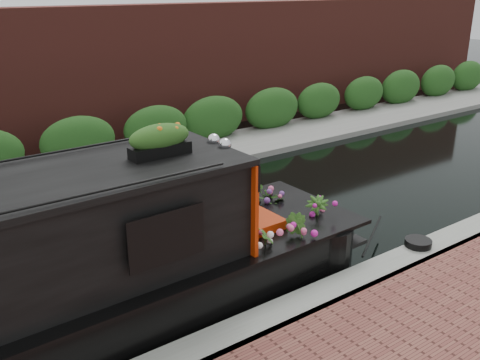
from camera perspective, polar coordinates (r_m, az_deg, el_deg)
ground at (r=10.30m, az=-7.40°, el=-6.43°), size 80.00×80.00×0.00m
near_bank_coping at (r=7.95m, az=4.56°, el=-15.21°), size 40.00×0.60×0.50m
far_bank_path at (r=13.87m, az=-15.79°, el=0.12°), size 40.00×2.40×0.34m
far_hedge at (r=14.68m, az=-17.04°, el=1.11°), size 40.00×1.10×2.80m
far_brick_wall at (r=16.60m, az=-19.48°, el=3.02°), size 40.00×1.00×8.00m
rope_fender at (r=10.32m, az=10.00°, el=-5.42°), size 0.37×0.41×0.37m
coiled_mooring_rope at (r=9.97m, az=18.47°, el=-6.37°), size 0.47×0.47×0.12m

